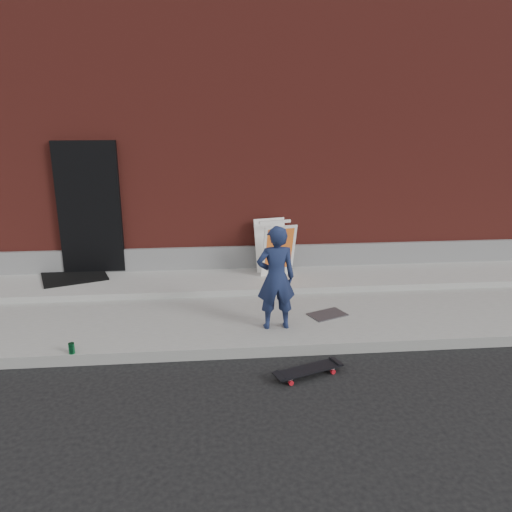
{
  "coord_description": "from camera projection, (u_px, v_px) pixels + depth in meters",
  "views": [
    {
      "loc": [
        -0.55,
        -5.65,
        3.04
      ],
      "look_at": [
        0.05,
        0.8,
        1.11
      ],
      "focal_mm": 35.0,
      "sensor_mm": 36.0,
      "label": 1
    }
  ],
  "objects": [
    {
      "name": "ground",
      "position": [
        258.0,
        358.0,
        6.3
      ],
      "size": [
        80.0,
        80.0,
        0.0
      ],
      "primitive_type": "plane",
      "color": "black",
      "rests_on": "ground"
    },
    {
      "name": "sidewalk",
      "position": [
        248.0,
        307.0,
        7.71
      ],
      "size": [
        20.0,
        3.0,
        0.15
      ],
      "primitive_type": "cube",
      "color": "gray",
      "rests_on": "ground"
    },
    {
      "name": "apron",
      "position": [
        244.0,
        280.0,
        8.54
      ],
      "size": [
        20.0,
        1.2,
        0.1
      ],
      "primitive_type": "cube",
      "color": "gray",
      "rests_on": "sidewalk"
    },
    {
      "name": "building",
      "position": [
        231.0,
        131.0,
        12.27
      ],
      "size": [
        20.0,
        8.1,
        5.0
      ],
      "color": "maroon",
      "rests_on": "ground"
    },
    {
      "name": "child",
      "position": [
        276.0,
        278.0,
        6.64
      ],
      "size": [
        0.54,
        0.37,
        1.43
      ],
      "primitive_type": "imported",
      "rotation": [
        0.0,
        0.0,
        3.19
      ],
      "color": "#1A254A",
      "rests_on": "sidewalk"
    },
    {
      "name": "skateboard",
      "position": [
        308.0,
        370.0,
        5.86
      ],
      "size": [
        0.85,
        0.49,
        0.09
      ],
      "color": "#B5121C",
      "rests_on": "ground"
    },
    {
      "name": "pizza_sign",
      "position": [
        275.0,
        247.0,
        8.61
      ],
      "size": [
        0.69,
        0.77,
        0.94
      ],
      "color": "white",
      "rests_on": "apron"
    },
    {
      "name": "soda_can",
      "position": [
        72.0,
        348.0,
        6.09
      ],
      "size": [
        0.1,
        0.1,
        0.14
      ],
      "primitive_type": "cylinder",
      "rotation": [
        0.0,
        0.0,
        0.4
      ],
      "color": "#16723C",
      "rests_on": "sidewalk"
    },
    {
      "name": "doormat",
      "position": [
        75.0,
        276.0,
        8.55
      ],
      "size": [
        1.25,
        1.13,
        0.03
      ],
      "primitive_type": "cube",
      "rotation": [
        0.0,
        0.0,
        0.35
      ],
      "color": "black",
      "rests_on": "apron"
    },
    {
      "name": "utility_plate",
      "position": [
        327.0,
        315.0,
        7.23
      ],
      "size": [
        0.61,
        0.51,
        0.02
      ],
      "primitive_type": "cube",
      "rotation": [
        0.0,
        0.0,
        0.4
      ],
      "color": "#545358",
      "rests_on": "sidewalk"
    }
  ]
}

